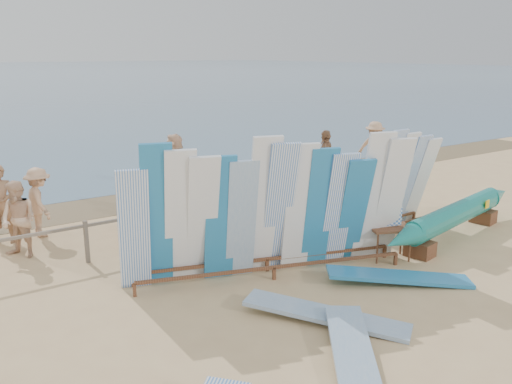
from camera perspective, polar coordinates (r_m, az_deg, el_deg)
ground at (r=10.06m, az=-0.88°, el=-10.35°), size 160.00×160.00×0.00m
wet_sand_strip at (r=16.23m, az=-14.86°, el=-1.09°), size 40.00×2.60×0.01m
fence at (r=12.30m, az=-8.53°, el=-2.66°), size 12.08×0.08×0.90m
main_surfboard_rack at (r=10.29m, az=1.62°, el=-2.29°), size 5.59×2.33×2.81m
side_surfboard_rack at (r=13.45m, az=14.81°, el=0.77°), size 2.21×0.77×2.54m
outrigger_canoe at (r=13.43m, az=20.31°, el=-2.32°), size 6.03×1.74×0.86m
vendor_table at (r=11.73m, az=13.88°, el=-5.10°), size 1.03×0.91×1.14m
flat_board_d at (r=10.70m, az=14.79°, el=-9.29°), size 2.55×1.97×0.27m
flat_board_a at (r=9.09m, az=7.33°, el=-13.34°), size 2.01×2.53×0.24m
flat_board_b at (r=7.98m, az=10.25°, el=-17.75°), size 2.03×2.52×0.27m
beach_chair_left at (r=12.69m, az=-12.12°, el=-4.07°), size 0.75×0.76×0.87m
beach_chair_right at (r=13.64m, az=-8.18°, el=-2.69°), size 0.62×0.64×0.78m
stroller at (r=13.95m, az=-4.02°, el=-1.12°), size 0.74×0.96×1.19m
beachgoer_2 at (r=12.41m, az=-23.70°, el=-2.67°), size 0.79×0.87×1.65m
beachgoer_4 at (r=14.12m, az=-9.93°, el=0.45°), size 1.08×0.89×1.70m
beachgoer_6 at (r=13.06m, az=-7.64°, el=-0.88°), size 0.38×0.78×1.58m
beachgoer_extra_0 at (r=19.70m, az=12.34°, el=4.56°), size 1.03×1.30×1.87m
beachgoer_10 at (r=17.34m, az=7.31°, el=3.44°), size 1.02×1.16×1.87m
beachgoer_3 at (r=13.65m, az=-21.85°, el=-1.00°), size 0.51×1.09×1.65m
beachgoer_1 at (r=13.48m, az=-25.22°, el=-1.18°), size 0.75×0.58×1.81m
beachgoer_8 at (r=15.23m, az=4.36°, el=1.82°), size 0.96×0.79×1.78m
beachgoer_5 at (r=16.81m, az=-8.52°, el=3.00°), size 1.56×1.63×1.84m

